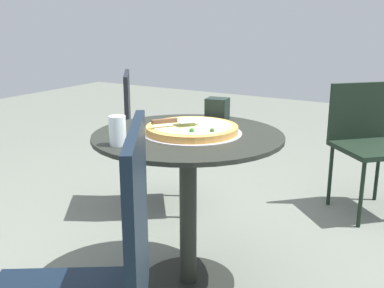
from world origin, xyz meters
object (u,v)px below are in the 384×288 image
pizza_server (175,121)px  drinking_cup (118,131)px  pizza_on_tray (192,129)px  patio_chair_corner (367,137)px  patio_chair_far (92,286)px  patio_table (188,178)px  napkin_dispenser (217,109)px  patio_chair_near (148,132)px

pizza_server → drinking_cup: (-0.26, 0.10, -0.00)m
pizza_on_tray → drinking_cup: (-0.31, 0.15, 0.04)m
patio_chair_corner → patio_chair_far: bearing=173.5°
patio_chair_corner → pizza_on_tray: bearing=159.3°
patio_chair_corner → patio_table: bearing=159.1°
pizza_on_tray → patio_chair_far: 0.95m
patio_table → pizza_on_tray: 0.22m
patio_chair_corner → drinking_cup: bearing=158.2°
drinking_cup → patio_chair_corner: (1.61, -0.64, -0.30)m
drinking_cup → napkin_dispenser: drinking_cup is taller
pizza_on_tray → patio_table: bearing=143.4°
pizza_on_tray → pizza_server: size_ratio=2.14×
patio_table → napkin_dispenser: size_ratio=7.84×
napkin_dispenser → patio_chair_near: bearing=-34.9°
patio_chair_corner → napkin_dispenser: bearing=152.4°
pizza_on_tray → napkin_dispenser: bearing=6.6°
patio_table → napkin_dispenser: 0.40m
patio_table → patio_chair_near: 0.92m
patio_chair_near → patio_chair_corner: patio_chair_near is taller
patio_chair_near → pizza_on_tray: bearing=-131.9°
pizza_on_tray → patio_chair_corner: (1.30, -0.49, -0.26)m
patio_table → pizza_server: pizza_server is taller
drinking_cup → pizza_on_tray: bearing=-26.3°
patio_table → napkin_dispenser: napkin_dispenser is taller
pizza_server → drinking_cup: 0.28m
patio_chair_far → drinking_cup: bearing=33.6°
pizza_server → napkin_dispenser: napkin_dispenser is taller
pizza_on_tray → pizza_server: 0.08m
napkin_dispenser → patio_chair_near: (0.31, 0.65, -0.26)m
napkin_dispenser → patio_chair_far: patio_chair_far is taller
pizza_server → patio_chair_near: (0.66, 0.63, -0.27)m
patio_table → napkin_dispenser: bearing=4.3°
patio_chair_near → patio_chair_far: size_ratio=0.92×
patio_table → drinking_cup: size_ratio=7.12×
patio_chair_near → patio_chair_far: (-1.51, -0.92, 0.04)m
pizza_server → patio_table: bearing=-48.5°
napkin_dispenser → patio_chair_corner: (1.01, -0.53, -0.30)m
drinking_cup → patio_chair_near: bearing=30.0°
drinking_cup → patio_chair_far: patio_chair_far is taller
napkin_dispenser → patio_chair_near: 0.76m
pizza_server → drinking_cup: size_ratio=1.74×
patio_table → patio_chair_corner: patio_chair_corner is taller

